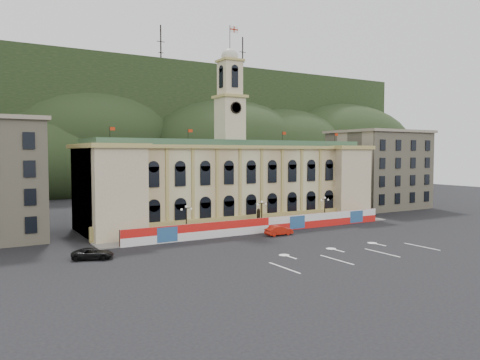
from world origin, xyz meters
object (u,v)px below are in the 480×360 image
lamp_center (262,213)px  statue (259,223)px  red_sedan (279,231)px  black_suv (93,254)px

lamp_center → statue: bearing=90.0°
statue → lamp_center: size_ratio=0.72×
statue → red_sedan: statue is taller
red_sedan → black_suv: red_sedan is taller
lamp_center → black_suv: size_ratio=0.93×
statue → red_sedan: bearing=-91.1°
red_sedan → statue: bearing=-1.2°
statue → lamp_center: lamp_center is taller
statue → black_suv: statue is taller
lamp_center → red_sedan: size_ratio=1.10×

